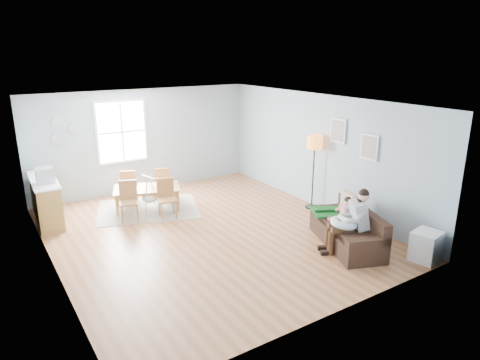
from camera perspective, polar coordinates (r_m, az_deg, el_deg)
room at (r=8.35m, az=-4.53°, el=8.40°), size 8.40×9.40×3.90m
window at (r=11.41m, az=-15.51°, el=6.21°), size 1.32×0.08×1.62m
pictures at (r=9.45m, az=14.84°, el=5.37°), size 0.05×1.34×0.74m
wall_plates at (r=11.06m, az=-22.55°, el=6.16°), size 0.67×0.02×0.66m
sofa at (r=8.62m, az=14.34°, el=-6.76°), size 1.41×2.02×0.75m
green_throw at (r=9.03m, az=12.33°, el=-4.05°), size 1.08×1.01×0.04m
beige_pillow at (r=8.95m, az=14.31°, el=-2.99°), size 0.22×0.46×0.44m
father at (r=8.20m, az=14.58°, el=-5.06°), size 0.94×0.72×1.24m
nursing_pillow at (r=8.17m, az=13.67°, el=-5.60°), size 0.65×0.64×0.21m
infant at (r=8.17m, az=13.60°, el=-5.11°), size 0.18×0.32×0.12m
toddler at (r=8.60m, az=13.58°, el=-4.11°), size 0.49×0.33×0.73m
floor_lamp at (r=10.09m, az=9.90°, el=4.18°), size 0.36×0.36×1.77m
storage_cube at (r=8.46m, az=23.54°, el=-8.10°), size 0.57×0.53×0.55m
rug at (r=10.48m, az=-12.14°, el=-3.82°), size 2.76×2.41×0.01m
dining_table at (r=10.39m, az=-12.23°, el=-2.46°), size 1.73×1.32×0.54m
chair_sw at (r=9.78m, az=-14.63°, el=-2.39°), size 0.51×0.51×0.90m
chair_se at (r=9.79m, az=-9.78°, el=-2.08°), size 0.48×0.48×0.89m
chair_nw at (r=10.87m, az=-14.62°, el=-0.59°), size 0.50×0.50×0.86m
chair_ne at (r=10.88m, az=-10.28°, el=-0.25°), size 0.52×0.52×0.87m
counter at (r=10.34m, az=-24.46°, el=-2.43°), size 0.59×1.76×0.98m
monitor at (r=9.84m, az=-24.61°, el=0.58°), size 0.35×0.33×0.33m
baby_swing at (r=10.10m, az=-11.96°, el=-2.25°), size 1.04×1.05×0.88m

